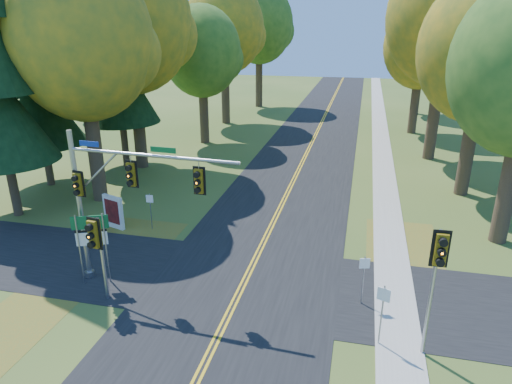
% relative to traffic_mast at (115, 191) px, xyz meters
% --- Properties ---
extents(ground, '(160.00, 160.00, 0.00)m').
position_rel_traffic_mast_xyz_m(ground, '(4.91, -0.71, -4.18)').
color(ground, '#35501C').
rests_on(ground, ground).
extents(road_main, '(8.00, 160.00, 0.02)m').
position_rel_traffic_mast_xyz_m(road_main, '(4.91, -0.71, -4.17)').
color(road_main, black).
rests_on(road_main, ground).
extents(road_cross, '(60.00, 6.00, 0.02)m').
position_rel_traffic_mast_xyz_m(road_cross, '(4.91, 1.29, -4.17)').
color(road_cross, black).
rests_on(road_cross, ground).
extents(centerline_left, '(0.10, 160.00, 0.01)m').
position_rel_traffic_mast_xyz_m(centerline_left, '(4.81, -0.71, -4.16)').
color(centerline_left, gold).
rests_on(centerline_left, road_main).
extents(centerline_right, '(0.10, 160.00, 0.01)m').
position_rel_traffic_mast_xyz_m(centerline_right, '(5.01, -0.71, -4.16)').
color(centerline_right, gold).
rests_on(centerline_right, road_main).
extents(sidewalk_east, '(1.60, 160.00, 0.06)m').
position_rel_traffic_mast_xyz_m(sidewalk_east, '(11.11, -0.71, -4.15)').
color(sidewalk_east, '#9E998E').
rests_on(sidewalk_east, ground).
extents(leaf_patch_w_near, '(4.00, 6.00, 0.00)m').
position_rel_traffic_mast_xyz_m(leaf_patch_w_near, '(-1.59, 3.29, -4.18)').
color(leaf_patch_w_near, brown).
rests_on(leaf_patch_w_near, ground).
extents(leaf_patch_e, '(3.50, 8.00, 0.00)m').
position_rel_traffic_mast_xyz_m(leaf_patch_e, '(11.71, 5.29, -4.18)').
color(leaf_patch_e, brown).
rests_on(leaf_patch_e, ground).
extents(leaf_patch_w_far, '(3.00, 5.00, 0.00)m').
position_rel_traffic_mast_xyz_m(leaf_patch_w_far, '(-2.59, -3.71, -4.18)').
color(leaf_patch_w_far, brown).
rests_on(leaf_patch_w_far, ground).
extents(tree_w_a, '(8.00, 8.00, 14.15)m').
position_rel_traffic_mast_xyz_m(tree_w_a, '(-6.22, 8.68, 5.30)').
color(tree_w_a, '#38281C').
rests_on(tree_w_a, ground).
extents(tree_w_b, '(8.60, 8.60, 15.38)m').
position_rel_traffic_mast_xyz_m(tree_w_b, '(-6.81, 15.58, 6.18)').
color(tree_w_b, '#38281C').
rests_on(tree_w_b, ground).
extents(tree_e_b, '(7.60, 7.60, 13.33)m').
position_rel_traffic_mast_xyz_m(tree_e_b, '(15.88, 14.87, 4.71)').
color(tree_e_b, '#38281C').
rests_on(tree_e_b, ground).
extents(tree_w_c, '(6.80, 6.80, 11.91)m').
position_rel_traffic_mast_xyz_m(tree_w_c, '(-4.63, 23.76, 3.76)').
color(tree_w_c, '#38281C').
rests_on(tree_w_c, ground).
extents(tree_e_c, '(8.80, 8.80, 15.79)m').
position_rel_traffic_mast_xyz_m(tree_e_c, '(14.79, 22.98, 6.48)').
color(tree_e_c, '#38281C').
rests_on(tree_e_c, ground).
extents(tree_w_d, '(8.20, 8.20, 14.56)m').
position_rel_traffic_mast_xyz_m(tree_w_d, '(-5.22, 32.48, 5.60)').
color(tree_w_d, '#38281C').
rests_on(tree_w_d, ground).
extents(tree_e_d, '(7.00, 7.00, 12.32)m').
position_rel_traffic_mast_xyz_m(tree_e_d, '(14.17, 32.17, 4.06)').
color(tree_e_d, '#38281C').
rests_on(tree_e_d, ground).
extents(tree_w_e, '(8.40, 8.40, 14.97)m').
position_rel_traffic_mast_xyz_m(tree_w_e, '(-4.02, 43.38, 5.89)').
color(tree_w_e, '#38281C').
rests_on(tree_w_e, ground).
extents(tree_e_e, '(7.80, 7.80, 13.74)m').
position_rel_traffic_mast_xyz_m(tree_e_e, '(15.38, 42.87, 5.01)').
color(tree_e_e, '#38281C').
rests_on(tree_e_e, ground).
extents(pine_b, '(5.60, 5.60, 17.31)m').
position_rel_traffic_mast_xyz_m(pine_b, '(-11.09, 10.29, 3.98)').
color(pine_b, '#38281C').
rests_on(pine_b, ground).
extents(pine_c, '(5.60, 5.60, 20.56)m').
position_rel_traffic_mast_xyz_m(pine_c, '(-8.09, 15.29, 5.51)').
color(pine_c, '#38281C').
rests_on(pine_c, ground).
extents(traffic_mast, '(7.17, 0.81, 6.50)m').
position_rel_traffic_mast_xyz_m(traffic_mast, '(0.00, 0.00, 0.00)').
color(traffic_mast, '#92949A').
rests_on(traffic_mast, ground).
extents(east_signal_pole, '(0.54, 0.62, 4.67)m').
position_rel_traffic_mast_xyz_m(east_signal_pole, '(11.84, -1.90, -0.64)').
color(east_signal_pole, '#94969C').
rests_on(east_signal_pole, ground).
extents(ped_signal_pole, '(0.57, 0.66, 3.63)m').
position_rel_traffic_mast_xyz_m(ped_signal_pole, '(-0.18, -1.38, -1.49)').
color(ped_signal_pole, '#9A9DA2').
rests_on(ped_signal_pole, ground).
extents(route_sign_cluster, '(1.37, 0.61, 3.16)m').
position_rel_traffic_mast_xyz_m(route_sign_cluster, '(-1.19, -0.19, -1.96)').
color(route_sign_cluster, gray).
rests_on(route_sign_cluster, ground).
extents(info_kiosk, '(1.30, 0.59, 1.82)m').
position_rel_traffic_mast_xyz_m(info_kiosk, '(-3.28, 4.98, -3.28)').
color(info_kiosk, silver).
rests_on(info_kiosk, ground).
extents(reg_sign_e_north, '(0.39, 0.13, 2.09)m').
position_rel_traffic_mast_xyz_m(reg_sign_e_north, '(9.79, 0.78, -2.75)').
color(reg_sign_e_north, gray).
rests_on(reg_sign_e_north, ground).
extents(reg_sign_e_south, '(0.42, 0.20, 2.33)m').
position_rel_traffic_mast_xyz_m(reg_sign_e_south, '(10.41, -1.57, -2.59)').
color(reg_sign_e_south, gray).
rests_on(reg_sign_e_south, ground).
extents(reg_sign_w, '(0.38, 0.06, 2.01)m').
position_rel_traffic_mast_xyz_m(reg_sign_w, '(-1.26, 5.28, -2.81)').
color(reg_sign_w, gray).
rests_on(reg_sign_w, ground).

